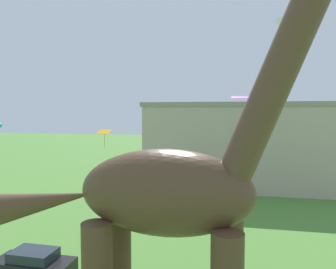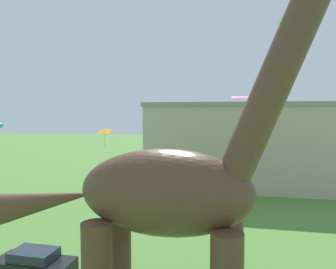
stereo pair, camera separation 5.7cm
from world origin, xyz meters
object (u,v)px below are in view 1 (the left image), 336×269
Objects in this scene: kite_drifting at (242,97)px; kite_high_right at (104,132)px; parked_sedan_left at (34,264)px; dinosaur_sculpture at (164,192)px; kite_mid_center at (292,23)px.

kite_drifting reaches higher than kite_high_right.
kite_drifting is (10.68, 3.03, 8.82)m from parked_sedan_left.
dinosaur_sculpture reaches higher than parked_sedan_left.
kite_drifting is at bearing 16.86° from parked_sedan_left.
parked_sedan_left is 3.72× the size of kite_drifting.
kite_high_right is 0.42× the size of kite_mid_center.
kite_high_right is (-7.29, -1.36, -1.87)m from kite_drifting.
dinosaur_sculpture is at bearing -21.72° from parked_sedan_left.
kite_high_right is at bearing 27.22° from parked_sedan_left.
kite_mid_center reaches higher than kite_drifting.
dinosaur_sculpture is at bearing -48.21° from kite_high_right.
dinosaur_sculpture is 6.91× the size of kite_mid_center.
kite_mid_center reaches higher than parked_sedan_left.
dinosaur_sculpture is 16.50× the size of kite_high_right.
dinosaur_sculpture is 14.18× the size of kite_drifting.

